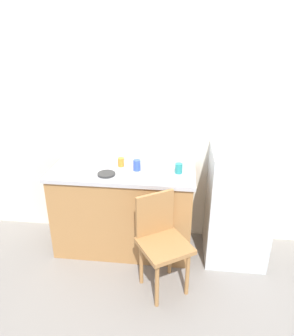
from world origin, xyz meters
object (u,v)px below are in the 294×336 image
refrigerator (237,206)px  dish_tray (158,171)px  hotplate (106,174)px  cup_teal (179,168)px  cup_orange (121,162)px  cup_blue (137,165)px  chair (161,239)px

refrigerator → dish_tray: bearing=-176.2°
hotplate → cup_teal: bearing=10.5°
dish_tray → hotplate: bearing=-169.1°
cup_orange → cup_blue: bearing=-24.9°
dish_tray → cup_teal: bearing=9.7°
cup_blue → cup_orange: (-0.17, 0.08, -0.01)m
dish_tray → cup_blue: bearing=166.4°
dish_tray → cup_teal: size_ratio=2.85×
hotplate → cup_blue: cup_blue is taller
chair → hotplate: hotplate is taller
cup_blue → cup_teal: bearing=-2.7°
hotplate → cup_teal: 0.69m
dish_tray → chair: bearing=-81.6°
chair → hotplate: 0.80m
chair → cup_teal: 0.70m
refrigerator → hotplate: refrigerator is taller
hotplate → chair: bearing=-34.5°
refrigerator → cup_orange: size_ratio=13.15×
cup_blue → refrigerator: bearing=0.0°
cup_orange → dish_tray: bearing=-18.8°
refrigerator → cup_teal: refrigerator is taller
dish_tray → cup_blue: size_ratio=2.60×
hotplate → cup_orange: bearing=66.8°
refrigerator → chair: size_ratio=1.29×
refrigerator → chair: 0.89m
cup_blue → cup_teal: cup_blue is taller
cup_teal → cup_orange: bearing=170.3°
chair → cup_orange: 0.89m
cup_orange → hotplate: bearing=-113.2°
chair → cup_blue: (-0.29, 0.53, 0.46)m
hotplate → cup_orange: size_ratio=1.94×
chair → cup_teal: size_ratio=9.06×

